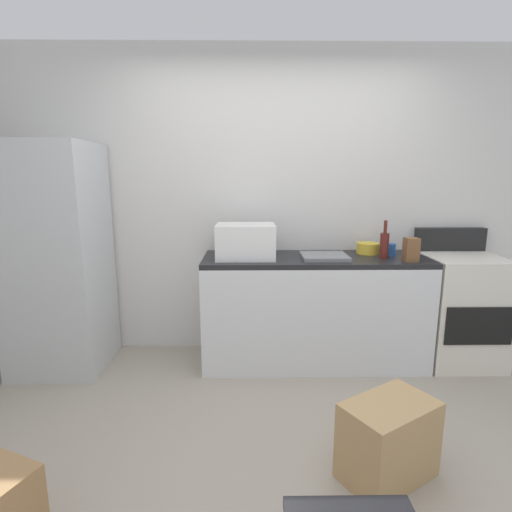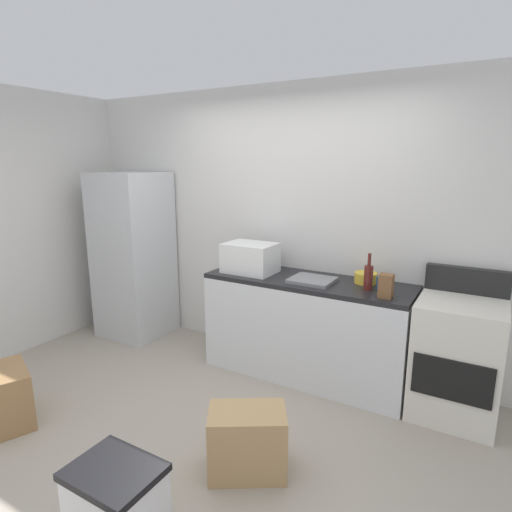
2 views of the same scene
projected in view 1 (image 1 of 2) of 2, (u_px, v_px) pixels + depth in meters
ground_plane at (291, 459)px, 2.17m from camera, size 6.00×6.00×0.00m
wall_back at (276, 204)px, 3.44m from camera, size 5.00×0.10×2.60m
kitchen_counter at (313, 310)px, 3.26m from camera, size 1.80×0.60×0.90m
refrigerator at (57, 259)px, 3.10m from camera, size 0.68×0.66×1.79m
stove_oven at (459, 307)px, 3.28m from camera, size 0.60×0.61×1.10m
microwave at (246, 241)px, 3.10m from camera, size 0.46×0.34×0.27m
sink_basin at (324, 256)px, 3.12m from camera, size 0.36×0.32×0.03m
wine_bottle at (384, 244)px, 3.11m from camera, size 0.07×0.07×0.30m
coffee_mug at (390, 250)px, 3.20m from camera, size 0.08×0.08×0.10m
knife_block at (411, 250)px, 2.99m from camera, size 0.10×0.10×0.18m
mixing_bowl at (368, 248)px, 3.30m from camera, size 0.19×0.19×0.09m
cardboard_box_medium at (388, 440)px, 2.01m from camera, size 0.56×0.50×0.42m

